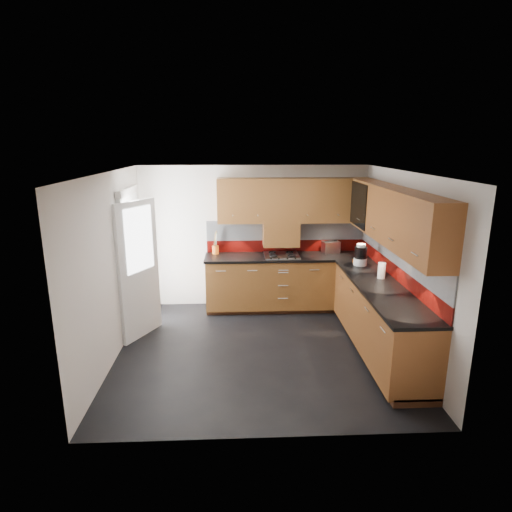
{
  "coord_description": "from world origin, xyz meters",
  "views": [
    {
      "loc": [
        -0.29,
        -5.32,
        2.75
      ],
      "look_at": [
        -0.01,
        0.65,
        1.16
      ],
      "focal_mm": 30.0,
      "sensor_mm": 36.0,
      "label": 1
    }
  ],
  "objects_px": {
    "gas_hob": "(282,255)",
    "toaster": "(331,247)",
    "utensil_pot": "(215,248)",
    "food_processor": "(360,256)"
  },
  "relations": [
    {
      "from": "utensil_pot",
      "to": "toaster",
      "type": "xyz_separation_m",
      "value": [
        1.95,
        -0.02,
        0.01
      ]
    },
    {
      "from": "gas_hob",
      "to": "utensil_pot",
      "type": "height_order",
      "value": "utensil_pot"
    },
    {
      "from": "gas_hob",
      "to": "utensil_pot",
      "type": "xyz_separation_m",
      "value": [
        -1.1,
        0.21,
        0.08
      ]
    },
    {
      "from": "utensil_pot",
      "to": "toaster",
      "type": "bearing_deg",
      "value": -0.65
    },
    {
      "from": "toaster",
      "to": "utensil_pot",
      "type": "bearing_deg",
      "value": 179.35
    },
    {
      "from": "toaster",
      "to": "food_processor",
      "type": "xyz_separation_m",
      "value": [
        0.29,
        -0.77,
        0.05
      ]
    },
    {
      "from": "gas_hob",
      "to": "toaster",
      "type": "relative_size",
      "value": 1.79
    },
    {
      "from": "toaster",
      "to": "food_processor",
      "type": "bearing_deg",
      "value": -69.5
    },
    {
      "from": "toaster",
      "to": "gas_hob",
      "type": "bearing_deg",
      "value": -167.73
    },
    {
      "from": "utensil_pot",
      "to": "toaster",
      "type": "height_order",
      "value": "utensil_pot"
    }
  ]
}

